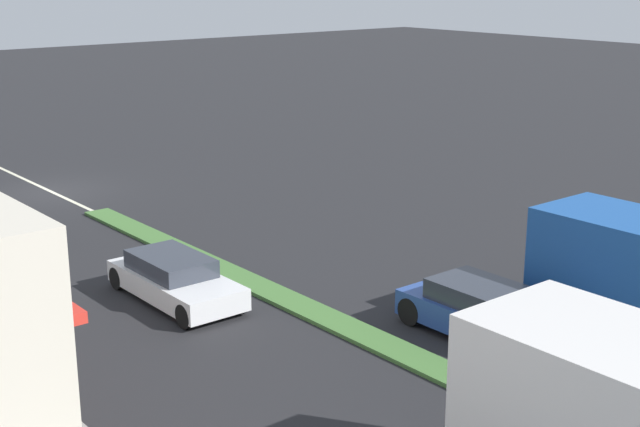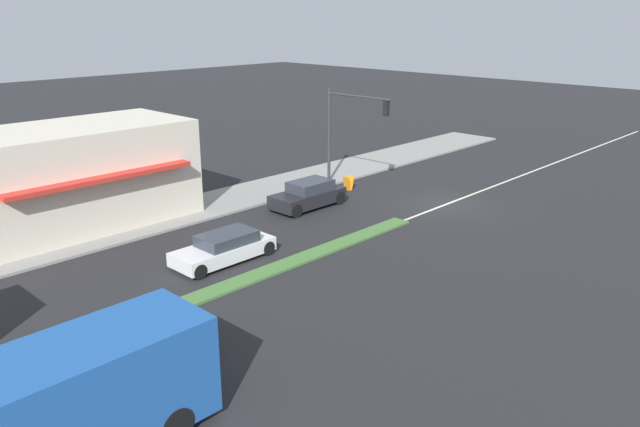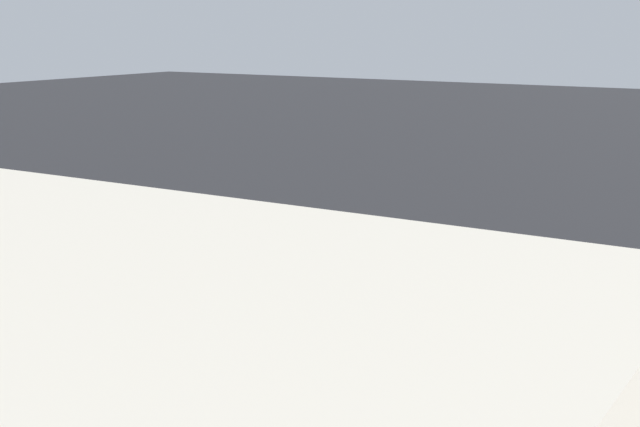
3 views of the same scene
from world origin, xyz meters
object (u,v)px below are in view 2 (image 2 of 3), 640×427
(pedestrian, at_px, (190,195))
(warning_aframe_sign, at_px, (348,183))
(sedan_dark, at_px, (308,195))
(van_white, at_px, (224,248))
(traffic_signal_main, at_px, (347,122))
(delivery_truck, at_px, (64,408))
(coupe_blue, at_px, (129,345))

(pedestrian, height_order, warning_aframe_sign, pedestrian)
(sedan_dark, bearing_deg, warning_aframe_sign, -80.20)
(sedan_dark, relative_size, van_white, 0.96)
(traffic_signal_main, relative_size, sedan_dark, 1.35)
(delivery_truck, bearing_deg, sedan_dark, -60.59)
(pedestrian, height_order, sedan_dark, pedestrian)
(traffic_signal_main, height_order, sedan_dark, traffic_signal_main)
(delivery_truck, bearing_deg, warning_aframe_sign, -63.80)
(pedestrian, bearing_deg, warning_aframe_sign, -107.29)
(traffic_signal_main, distance_m, delivery_truck, 24.82)
(delivery_truck, height_order, coupe_blue, delivery_truck)
(pedestrian, relative_size, van_white, 0.39)
(pedestrian, bearing_deg, delivery_truck, 136.72)
(sedan_dark, bearing_deg, van_white, 109.91)
(van_white, bearing_deg, sedan_dark, -70.09)
(warning_aframe_sign, height_order, van_white, van_white)
(traffic_signal_main, distance_m, sedan_dark, 5.50)
(van_white, bearing_deg, traffic_signal_main, -71.95)
(warning_aframe_sign, bearing_deg, delivery_truck, 116.20)
(delivery_truck, height_order, van_white, delivery_truck)
(sedan_dark, bearing_deg, delivery_truck, 119.41)
(warning_aframe_sign, relative_size, van_white, 0.19)
(delivery_truck, xyz_separation_m, coupe_blue, (2.80, -3.13, -0.84))
(traffic_signal_main, height_order, coupe_blue, traffic_signal_main)
(traffic_signal_main, xyz_separation_m, warning_aframe_sign, (-0.44, 0.34, -3.47))
(van_white, relative_size, coupe_blue, 0.95)
(delivery_truck, distance_m, coupe_blue, 4.29)
(traffic_signal_main, relative_size, van_white, 1.29)
(pedestrian, bearing_deg, van_white, 156.82)
(pedestrian, height_order, coupe_blue, pedestrian)
(pedestrian, xyz_separation_m, warning_aframe_sign, (-2.80, -9.01, -0.58))
(warning_aframe_sign, relative_size, delivery_truck, 0.11)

